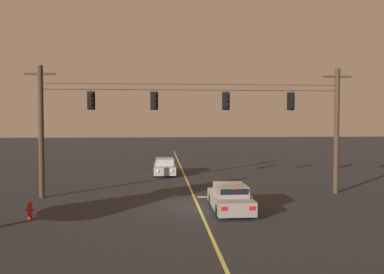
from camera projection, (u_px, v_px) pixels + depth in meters
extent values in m
plane|color=#28282B|center=(198.00, 206.00, 21.31)|extent=(180.00, 180.00, 0.00)
cube|color=#D1C64C|center=(187.00, 181.00, 30.35)|extent=(0.14, 60.00, 0.01)
cube|color=silver|center=(225.00, 197.00, 23.93)|extent=(3.40, 0.36, 0.01)
cylinder|color=#423021|center=(41.00, 132.00, 23.49)|extent=(0.32, 0.32, 7.90)
cube|color=#423021|center=(40.00, 74.00, 23.35)|extent=(1.80, 0.12, 0.12)
cylinder|color=slate|center=(40.00, 80.00, 23.36)|extent=(0.12, 0.12, 0.18)
cylinder|color=#423021|center=(337.00, 131.00, 24.94)|extent=(0.32, 0.32, 7.90)
cube|color=#423021|center=(337.00, 77.00, 24.80)|extent=(1.80, 0.12, 0.12)
cylinder|color=slate|center=(337.00, 82.00, 24.82)|extent=(0.12, 0.12, 0.18)
cylinder|color=black|center=(193.00, 90.00, 24.11)|extent=(18.25, 0.03, 0.03)
cylinder|color=black|center=(193.00, 84.00, 24.10)|extent=(18.25, 0.02, 0.02)
cylinder|color=black|center=(91.00, 91.00, 23.62)|extent=(0.04, 0.04, 0.18)
cube|color=black|center=(91.00, 100.00, 23.65)|extent=(0.32, 0.26, 0.96)
cube|color=black|center=(91.00, 101.00, 23.79)|extent=(0.48, 0.03, 1.12)
sphere|color=red|center=(90.00, 95.00, 23.48)|extent=(0.17, 0.17, 0.17)
cylinder|color=black|center=(90.00, 95.00, 23.43)|extent=(0.20, 0.10, 0.20)
sphere|color=#3D280A|center=(90.00, 100.00, 23.49)|extent=(0.17, 0.17, 0.17)
cylinder|color=black|center=(90.00, 100.00, 23.45)|extent=(0.20, 0.10, 0.20)
sphere|color=black|center=(90.00, 105.00, 23.50)|extent=(0.17, 0.17, 0.17)
cylinder|color=black|center=(90.00, 104.00, 23.46)|extent=(0.20, 0.10, 0.20)
cylinder|color=black|center=(154.00, 91.00, 23.93)|extent=(0.04, 0.04, 0.18)
cube|color=black|center=(154.00, 101.00, 23.95)|extent=(0.32, 0.26, 0.96)
cube|color=black|center=(154.00, 101.00, 24.09)|extent=(0.48, 0.03, 1.12)
sphere|color=red|center=(154.00, 96.00, 23.78)|extent=(0.17, 0.17, 0.17)
cylinder|color=black|center=(154.00, 95.00, 23.74)|extent=(0.20, 0.10, 0.20)
sphere|color=#3D280A|center=(154.00, 101.00, 23.79)|extent=(0.17, 0.17, 0.17)
cylinder|color=black|center=(154.00, 100.00, 23.75)|extent=(0.20, 0.10, 0.20)
sphere|color=black|center=(154.00, 105.00, 23.80)|extent=(0.17, 0.17, 0.17)
cylinder|color=black|center=(154.00, 105.00, 23.76)|extent=(0.20, 0.10, 0.20)
cylinder|color=black|center=(226.00, 92.00, 24.28)|extent=(0.04, 0.04, 0.18)
cube|color=black|center=(226.00, 101.00, 24.30)|extent=(0.32, 0.26, 0.96)
cube|color=black|center=(226.00, 101.00, 24.45)|extent=(0.48, 0.03, 1.12)
sphere|color=red|center=(227.00, 96.00, 24.13)|extent=(0.17, 0.17, 0.17)
cylinder|color=black|center=(227.00, 95.00, 24.09)|extent=(0.20, 0.10, 0.20)
sphere|color=#3D280A|center=(227.00, 101.00, 24.14)|extent=(0.17, 0.17, 0.17)
cylinder|color=black|center=(227.00, 100.00, 24.10)|extent=(0.20, 0.10, 0.20)
sphere|color=black|center=(227.00, 106.00, 24.16)|extent=(0.17, 0.17, 0.17)
cylinder|color=black|center=(227.00, 105.00, 24.11)|extent=(0.20, 0.10, 0.20)
cylinder|color=black|center=(292.00, 92.00, 24.61)|extent=(0.04, 0.04, 0.18)
cube|color=black|center=(291.00, 101.00, 24.63)|extent=(0.32, 0.26, 0.96)
cube|color=black|center=(291.00, 101.00, 24.78)|extent=(0.48, 0.03, 1.12)
sphere|color=red|center=(292.00, 96.00, 24.46)|extent=(0.17, 0.17, 0.17)
cylinder|color=black|center=(293.00, 96.00, 24.42)|extent=(0.20, 0.10, 0.20)
sphere|color=#3D280A|center=(292.00, 101.00, 24.47)|extent=(0.17, 0.17, 0.17)
cylinder|color=black|center=(293.00, 100.00, 24.43)|extent=(0.20, 0.10, 0.20)
sphere|color=black|center=(292.00, 106.00, 24.48)|extent=(0.17, 0.17, 0.17)
cylinder|color=black|center=(293.00, 105.00, 24.44)|extent=(0.20, 0.10, 0.20)
cube|color=gray|center=(230.00, 201.00, 20.12)|extent=(1.80, 4.30, 0.68)
cube|color=gray|center=(230.00, 190.00, 19.97)|extent=(1.51, 2.15, 0.54)
cube|color=black|center=(227.00, 187.00, 20.91)|extent=(1.40, 0.21, 0.48)
cube|color=black|center=(234.00, 193.00, 18.92)|extent=(1.37, 0.18, 0.46)
cylinder|color=black|center=(211.00, 200.00, 21.39)|extent=(0.22, 0.64, 0.64)
cylinder|color=black|center=(240.00, 199.00, 21.52)|extent=(0.22, 0.64, 0.64)
cylinder|color=black|center=(218.00, 211.00, 18.74)|extent=(0.22, 0.64, 0.64)
cylinder|color=black|center=(251.00, 210.00, 18.86)|extent=(0.22, 0.64, 0.64)
cube|color=red|center=(224.00, 209.00, 17.91)|extent=(0.28, 0.03, 0.18)
cube|color=red|center=(252.00, 208.00, 18.01)|extent=(0.28, 0.03, 0.18)
cube|color=red|center=(235.00, 189.00, 18.80)|extent=(0.24, 0.04, 0.06)
cube|color=#A5A5AD|center=(165.00, 169.00, 33.78)|extent=(1.80, 4.30, 0.68)
cube|color=#A5A5AD|center=(165.00, 161.00, 33.87)|extent=(1.51, 2.15, 0.54)
cube|color=black|center=(165.00, 163.00, 32.94)|extent=(1.40, 0.21, 0.48)
cube|color=black|center=(164.00, 160.00, 34.93)|extent=(1.37, 0.18, 0.46)
cylinder|color=black|center=(174.00, 173.00, 32.52)|extent=(0.22, 0.64, 0.64)
cylinder|color=black|center=(155.00, 173.00, 32.39)|extent=(0.22, 0.64, 0.64)
cylinder|color=black|center=(173.00, 169.00, 35.18)|extent=(0.22, 0.64, 0.64)
cylinder|color=black|center=(156.00, 169.00, 35.05)|extent=(0.22, 0.64, 0.64)
sphere|color=white|center=(172.00, 171.00, 31.66)|extent=(0.20, 0.20, 0.20)
sphere|color=white|center=(158.00, 171.00, 31.57)|extent=(0.20, 0.20, 0.20)
cylinder|color=red|center=(30.00, 212.00, 18.44)|extent=(0.22, 0.22, 0.70)
sphere|color=red|center=(30.00, 204.00, 18.43)|extent=(0.22, 0.22, 0.22)
cylinder|color=red|center=(27.00, 210.00, 18.42)|extent=(0.12, 0.09, 0.09)
cylinder|color=red|center=(34.00, 210.00, 18.45)|extent=(0.12, 0.09, 0.09)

